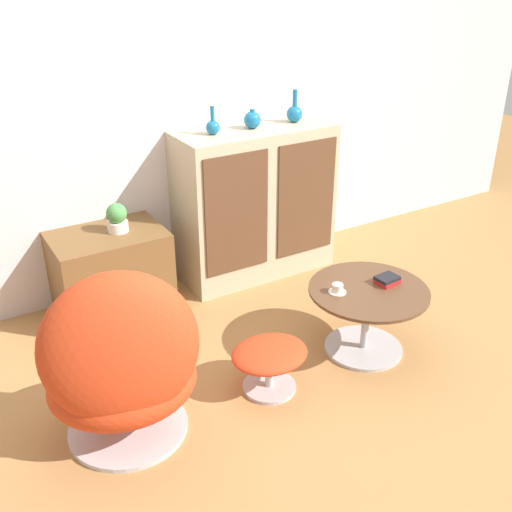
# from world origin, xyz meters

# --- Properties ---
(ground_plane) EXTENTS (12.00, 12.00, 0.00)m
(ground_plane) POSITION_xyz_m (0.00, 0.00, 0.00)
(ground_plane) COLOR #A87542
(wall_back) EXTENTS (6.40, 0.06, 2.60)m
(wall_back) POSITION_xyz_m (0.00, 1.66, 1.30)
(wall_back) COLOR silver
(wall_back) RESTS_ON ground_plane
(sideboard) EXTENTS (1.09, 0.46, 1.04)m
(sideboard) POSITION_xyz_m (0.39, 1.40, 0.52)
(sideboard) COLOR tan
(sideboard) RESTS_ON ground_plane
(tv_console) EXTENTS (0.69, 0.48, 0.54)m
(tv_console) POSITION_xyz_m (-0.67, 1.40, 0.27)
(tv_console) COLOR brown
(tv_console) RESTS_ON ground_plane
(egg_chair) EXTENTS (0.81, 0.77, 0.92)m
(egg_chair) POSITION_xyz_m (-1.00, 0.24, 0.41)
(egg_chair) COLOR #B7B7BC
(egg_chair) RESTS_ON ground_plane
(ottoman) EXTENTS (0.41, 0.35, 0.27)m
(ottoman) POSITION_xyz_m (-0.24, 0.21, 0.20)
(ottoman) COLOR #B7B7BC
(ottoman) RESTS_ON ground_plane
(coffee_table) EXTENTS (0.67, 0.67, 0.40)m
(coffee_table) POSITION_xyz_m (0.42, 0.22, 0.26)
(coffee_table) COLOR #B7B7BC
(coffee_table) RESTS_ON ground_plane
(vase_leftmost) EXTENTS (0.09, 0.09, 0.18)m
(vase_leftmost) POSITION_xyz_m (0.08, 1.41, 1.10)
(vase_leftmost) COLOR #196699
(vase_leftmost) RESTS_ON sideboard
(vase_inner_left) EXTENTS (0.11, 0.11, 0.13)m
(vase_inner_left) POSITION_xyz_m (0.37, 1.41, 1.10)
(vase_inner_left) COLOR #196699
(vase_inner_left) RESTS_ON sideboard
(vase_inner_right) EXTENTS (0.11, 0.11, 0.22)m
(vase_inner_right) POSITION_xyz_m (0.70, 1.41, 1.11)
(vase_inner_right) COLOR #196699
(vase_inner_right) RESTS_ON sideboard
(potted_plant) EXTENTS (0.13, 0.13, 0.18)m
(potted_plant) POSITION_xyz_m (-0.60, 1.40, 0.62)
(potted_plant) COLOR silver
(potted_plant) RESTS_ON tv_console
(teacup) EXTENTS (0.10, 0.10, 0.05)m
(teacup) POSITION_xyz_m (0.24, 0.28, 0.42)
(teacup) COLOR silver
(teacup) RESTS_ON coffee_table
(book_stack) EXTENTS (0.13, 0.11, 0.04)m
(book_stack) POSITION_xyz_m (0.55, 0.22, 0.42)
(book_stack) COLOR red
(book_stack) RESTS_ON coffee_table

